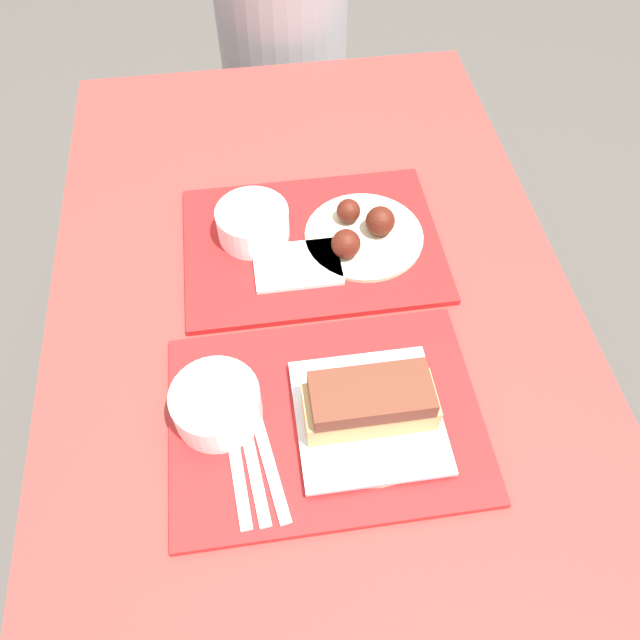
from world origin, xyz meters
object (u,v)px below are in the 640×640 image
(wings_plate_far, at_px, (362,232))
(bowl_coleslaw_far, at_px, (253,222))
(brisket_sandwich_plate, at_px, (369,409))
(bowl_coleslaw_near, at_px, (216,403))
(tray_near, at_px, (325,418))
(tray_far, at_px, (312,244))
(person_seated_across, at_px, (282,29))

(wings_plate_far, bearing_deg, bowl_coleslaw_far, 168.67)
(bowl_coleslaw_far, distance_m, wings_plate_far, 0.19)
(brisket_sandwich_plate, bearing_deg, bowl_coleslaw_near, 169.18)
(tray_near, height_order, tray_far, same)
(bowl_coleslaw_far, height_order, person_seated_across, person_seated_across)
(bowl_coleslaw_near, xyz_separation_m, brisket_sandwich_plate, (0.21, -0.04, 0.00))
(tray_far, bearing_deg, person_seated_across, 87.91)
(tray_near, distance_m, brisket_sandwich_plate, 0.07)
(bowl_coleslaw_near, relative_size, wings_plate_far, 0.60)
(bowl_coleslaw_near, height_order, brisket_sandwich_plate, brisket_sandwich_plate)
(brisket_sandwich_plate, xyz_separation_m, person_seated_across, (-0.00, 1.15, -0.08))
(tray_near, distance_m, bowl_coleslaw_far, 0.38)
(tray_near, xyz_separation_m, tray_far, (0.03, 0.34, 0.00))
(wings_plate_far, bearing_deg, person_seated_across, 94.19)
(bowl_coleslaw_far, xyz_separation_m, person_seated_across, (0.13, 0.76, -0.08))
(bowl_coleslaw_far, bearing_deg, person_seated_across, 80.39)
(person_seated_across, bearing_deg, tray_near, -92.82)
(brisket_sandwich_plate, distance_m, wings_plate_far, 0.36)
(tray_near, xyz_separation_m, bowl_coleslaw_near, (-0.15, 0.03, 0.04))
(person_seated_across, bearing_deg, brisket_sandwich_plate, -89.83)
(wings_plate_far, bearing_deg, brisket_sandwich_plate, -98.94)
(tray_near, bearing_deg, bowl_coleslaw_near, 170.49)
(brisket_sandwich_plate, height_order, person_seated_across, person_seated_across)
(brisket_sandwich_plate, relative_size, wings_plate_far, 0.98)
(tray_far, xyz_separation_m, wings_plate_far, (0.09, -0.00, 0.02))
(bowl_coleslaw_near, relative_size, person_seated_across, 0.19)
(tray_near, xyz_separation_m, bowl_coleslaw_far, (-0.07, 0.37, 0.04))
(tray_far, bearing_deg, brisket_sandwich_plate, -84.80)
(tray_near, height_order, bowl_coleslaw_far, bowl_coleslaw_far)
(wings_plate_far, distance_m, person_seated_across, 0.81)
(tray_far, height_order, bowl_coleslaw_near, bowl_coleslaw_near)
(brisket_sandwich_plate, relative_size, bowl_coleslaw_far, 1.63)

